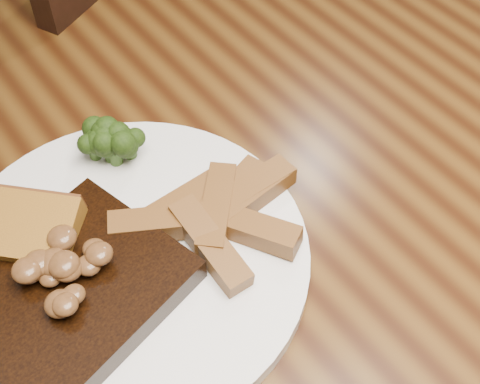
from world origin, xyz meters
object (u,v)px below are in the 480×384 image
(chair_far, at_px, (107,73))
(potato_wedges, at_px, (200,215))
(dining_table, at_px, (234,282))
(plate, at_px, (128,260))
(steak, at_px, (66,299))
(garlic_bread, at_px, (18,241))

(chair_far, relative_size, potato_wedges, 7.30)
(potato_wedges, bearing_deg, chair_far, 73.69)
(dining_table, distance_m, chair_far, 0.59)
(dining_table, bearing_deg, chair_far, 76.61)
(plate, height_order, steak, steak)
(plate, xyz_separation_m, steak, (-0.06, -0.01, 0.02))
(dining_table, bearing_deg, steak, 176.69)
(steak, distance_m, potato_wedges, 0.13)
(dining_table, relative_size, garlic_bread, 14.83)
(chair_far, distance_m, potato_wedges, 0.63)
(plate, bearing_deg, garlic_bread, 138.94)
(dining_table, xyz_separation_m, steak, (-0.16, 0.01, 0.12))
(dining_table, height_order, chair_far, chair_far)
(dining_table, relative_size, plate, 5.17)
(dining_table, height_order, plate, plate)
(chair_far, xyz_separation_m, garlic_bread, (-0.29, -0.46, 0.30))
(dining_table, height_order, potato_wedges, potato_wedges)
(plate, bearing_deg, chair_far, 66.75)
(plate, distance_m, garlic_bread, 0.09)
(potato_wedges, bearing_deg, steak, -177.42)
(dining_table, bearing_deg, garlic_bread, 152.88)
(chair_far, relative_size, steak, 4.86)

